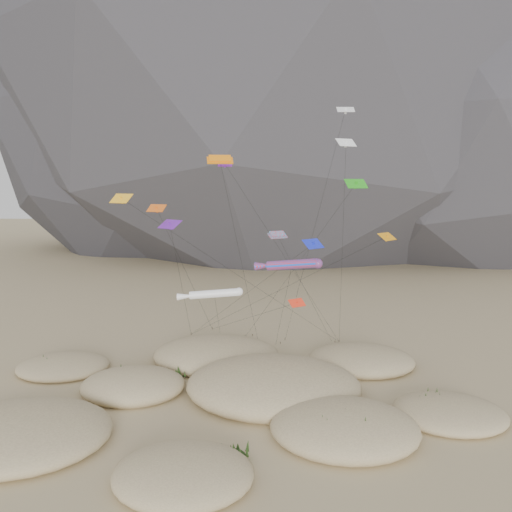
{
  "coord_description": "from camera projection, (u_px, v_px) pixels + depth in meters",
  "views": [
    {
      "loc": [
        4.34,
        -42.43,
        21.16
      ],
      "look_at": [
        1.18,
        12.0,
        13.2
      ],
      "focal_mm": 35.0,
      "sensor_mm": 36.0,
      "label": 1
    }
  ],
  "objects": [
    {
      "name": "white_tube_kite",
      "position": [
        211.0,
        294.0,
        54.24
      ],
      "size": [
        7.21,
        15.41,
        9.94
      ],
      "color": "white",
      "rests_on": "ground"
    },
    {
      "name": "rock_headland",
      "position": [
        293.0,
        12.0,
        151.63
      ],
      "size": [
        226.37,
        148.64,
        177.5
      ],
      "color": "black",
      "rests_on": "ground"
    },
    {
      "name": "dunes",
      "position": [
        229.0,
        390.0,
        49.62
      ],
      "size": [
        50.6,
        35.44,
        4.16
      ],
      "color": "#CCB789",
      "rests_on": "ground"
    },
    {
      "name": "dune_grass",
      "position": [
        234.0,
        391.0,
        49.12
      ],
      "size": [
        43.23,
        26.76,
        1.51
      ],
      "color": "black",
      "rests_on": "ground"
    },
    {
      "name": "ground",
      "position": [
        235.0,
        419.0,
        45.22
      ],
      "size": [
        500.0,
        500.0,
        0.0
      ],
      "primitive_type": "plane",
      "color": "#CCB789",
      "rests_on": "ground"
    },
    {
      "name": "kite_stakes",
      "position": [
        266.0,
        337.0,
        68.77
      ],
      "size": [
        20.59,
        6.23,
        0.3
      ],
      "color": "#3F2D1E",
      "rests_on": "ground"
    },
    {
      "name": "delta_kites",
      "position": [
        267.0,
        208.0,
        53.36
      ],
      "size": [
        29.72,
        23.27,
        29.67
      ],
      "color": "#631CA7",
      "rests_on": "ground"
    },
    {
      "name": "rainbow_tube_kite",
      "position": [
        290.0,
        265.0,
        55.04
      ],
      "size": [
        7.58,
        10.42,
        13.12
      ],
      "color": "red",
      "rests_on": "ground"
    },
    {
      "name": "orange_parafoil",
      "position": [
        220.0,
        162.0,
        52.81
      ],
      "size": [
        4.84,
        13.07,
        24.17
      ],
      "color": "orange",
      "rests_on": "ground"
    },
    {
      "name": "multi_parafoil",
      "position": [
        279.0,
        237.0,
        53.27
      ],
      "size": [
        8.36,
        13.69,
        16.14
      ],
      "color": "red",
      "rests_on": "ground"
    }
  ]
}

